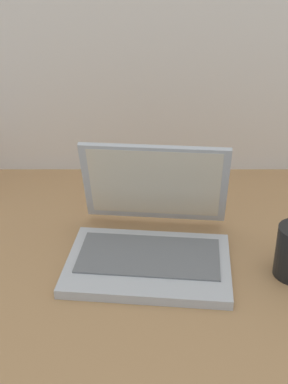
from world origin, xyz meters
The scene contains 2 objects.
desk centered at (0.00, 0.00, 0.01)m, with size 1.60×0.76×0.03m.
laptop centered at (0.03, -0.04, 0.08)m, with size 0.33×0.32×0.21m.
Camera 1 is at (0.01, -0.89, 0.60)m, focal length 47.57 mm.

